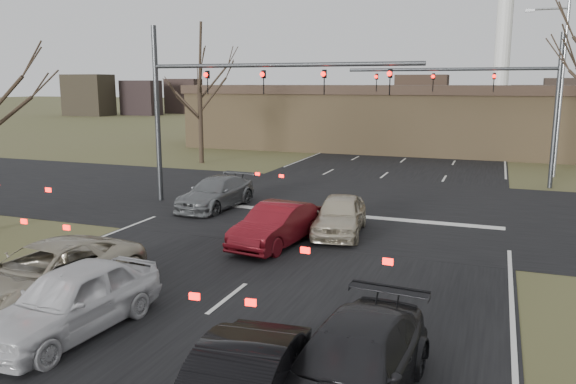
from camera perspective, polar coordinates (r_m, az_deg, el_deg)
name	(u,v)px	position (r m, az deg, el deg)	size (l,w,h in m)	color
ground	(163,350)	(12.40, -12.59, -15.39)	(360.00, 360.00, 0.00)	brown
road_main	(442,130)	(69.72, 15.40, 6.12)	(14.00, 300.00, 0.02)	black
road_cross	(346,205)	(25.61, 5.94, -1.34)	(200.00, 14.00, 0.02)	black
building	(443,118)	(47.50, 15.48, 7.23)	(42.40, 10.40, 5.30)	olive
mast_arm_near	(220,92)	(25.02, -6.88, 10.03)	(12.12, 0.24, 8.00)	#383A3D
mast_arm_far	(500,92)	(32.23, 20.71, 9.51)	(11.12, 0.24, 8.00)	#383A3D
streetlight_right_far	(559,81)	(36.36, 25.80, 10.12)	(2.34, 0.25, 10.00)	gray
tree_left_far	(199,55)	(39.31, -9.08, 13.61)	(5.70, 5.70, 9.50)	black
car_silver_suv	(47,273)	(15.63, -23.26, -7.54)	(2.41, 5.23, 1.45)	#A89E87
car_white_sedan	(72,300)	(13.45, -21.12, -10.19)	(1.81, 4.49, 1.53)	silver
car_charcoal_sedan	(352,366)	(10.11, 6.55, -17.15)	(1.97, 4.84, 1.40)	black
car_grey_ahead	(216,193)	(25.07, -7.34, -0.09)	(1.90, 4.68, 1.36)	slate
car_red_ahead	(277,225)	(19.16, -1.14, -3.35)	(1.51, 4.32, 1.42)	#5B0D14
car_silver_ahead	(340,215)	(20.64, 5.28, -2.33)	(1.70, 4.22, 1.44)	beige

